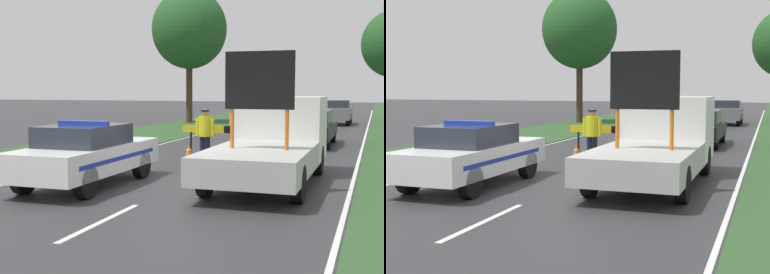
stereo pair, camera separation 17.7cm
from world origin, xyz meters
The scene contains 14 objects.
ground_plane centered at (0.00, 0.00, 0.00)m, with size 160.00×160.00×0.00m, color #333335.
lane_markings centered at (0.00, 15.60, 0.00)m, with size 8.21×65.31×0.01m.
grass_verge_left centered at (-6.62, 20.00, 0.01)m, with size 4.94×120.00×0.03m.
police_car centered at (-2.08, -0.37, 0.78)m, with size 1.84×4.70×1.59m.
work_truck centered at (2.08, 1.91, 1.04)m, with size 2.26×6.14×3.20m.
road_barrier centered at (-0.15, 5.12, 0.94)m, with size 2.88×0.08×1.13m.
police_officer centered at (-0.52, 4.22, 1.02)m, with size 0.62×0.39×1.72m.
pedestrian_civilian centered at (0.55, 4.40, 0.99)m, with size 0.61×0.39×1.69m.
traffic_cone_centre_front centered at (0.42, 1.96, 0.32)m, with size 0.47×0.47×0.64m.
traffic_cone_near_truck centered at (-1.36, 5.11, 0.26)m, with size 0.37×0.37×0.52m.
queued_car_sedan_black centered at (1.97, 10.82, 0.76)m, with size 1.84×4.65×1.47m.
queued_car_sedan_silver centered at (-2.04, 18.18, 0.78)m, with size 1.79×4.43×1.46m.
queued_car_suv_grey centered at (2.08, 24.24, 0.83)m, with size 1.78×3.95×1.59m.
roadside_tree_near_right centered at (-7.56, 22.64, 6.30)m, with size 5.06×5.06×8.98m.
Camera 2 is at (4.76, -11.66, 2.38)m, focal length 50.00 mm.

